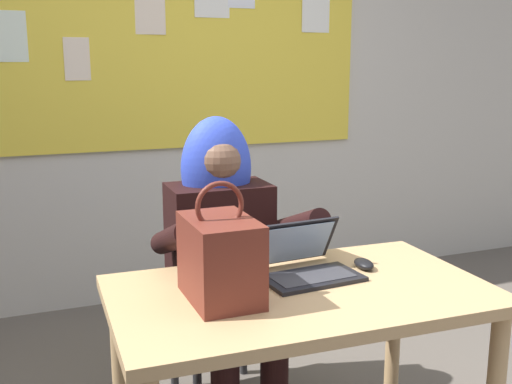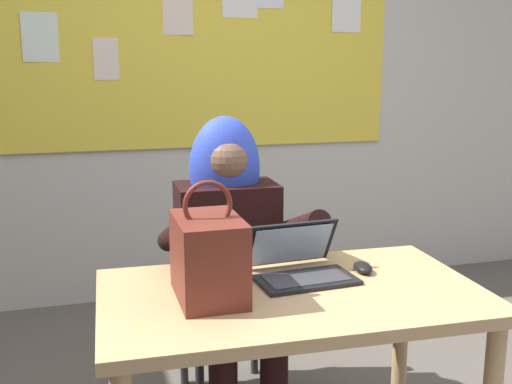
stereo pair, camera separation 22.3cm
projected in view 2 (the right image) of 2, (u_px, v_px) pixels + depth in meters
wall_back_bulletin at (199, 58)px, 3.72m from camera, size 5.73×2.16×2.96m
desk_main at (292, 319)px, 2.01m from camera, size 1.27×0.76×0.73m
chair_at_desk at (224, 284)px, 2.70m from camera, size 0.43×0.43×0.89m
person_costumed at (230, 242)px, 2.53m from camera, size 0.60×0.61×1.24m
laptop at (300, 265)px, 2.11m from camera, size 0.35×0.31×0.18m
computer_mouse at (363, 267)px, 2.16m from camera, size 0.07×0.11×0.03m
handbag at (209, 257)px, 1.90m from camera, size 0.20×0.30×0.38m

